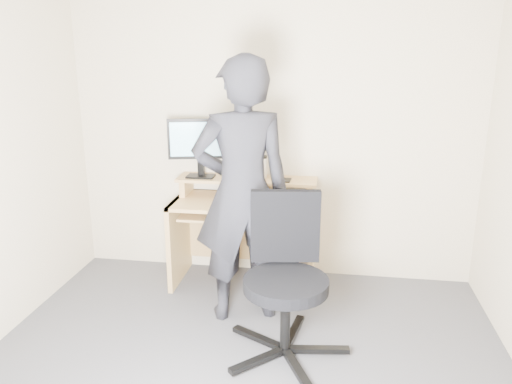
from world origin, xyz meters
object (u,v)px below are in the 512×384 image
(desk, at_px, (246,221))
(monitor, at_px, (200,143))
(office_chair, at_px, (286,271))
(person, at_px, (242,193))

(desk, distance_m, monitor, 0.78)
(monitor, height_order, office_chair, monitor)
(desk, relative_size, monitor, 2.28)
(monitor, distance_m, office_chair, 1.50)
(monitor, bearing_deg, office_chair, -65.24)
(office_chair, relative_size, person, 0.54)
(desk, relative_size, office_chair, 1.14)
(monitor, distance_m, person, 0.83)
(office_chair, distance_m, person, 0.68)
(desk, xyz_separation_m, person, (0.08, -0.60, 0.43))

